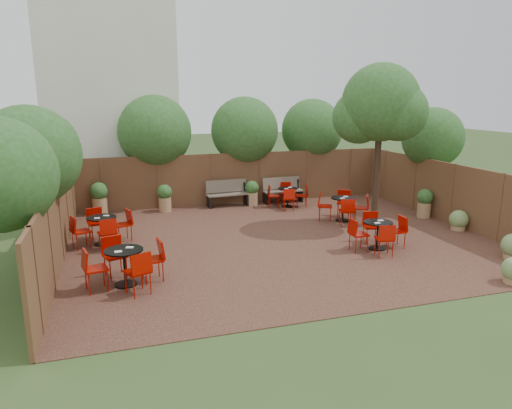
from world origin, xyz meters
name	(u,v)px	position (x,y,z in m)	size (l,w,h in m)	color
ground	(280,240)	(0.00, 0.00, 0.00)	(80.00, 80.00, 0.00)	#354F23
courtyard_paving	(280,239)	(0.00, 0.00, 0.01)	(12.00, 10.00, 0.02)	#371C16
fence_back	(237,178)	(0.00, 5.00, 1.00)	(12.00, 0.08, 2.00)	#53311F
fence_left	(59,223)	(-6.00, 0.00, 1.00)	(0.08, 10.00, 2.00)	#53311F
fence_right	(452,194)	(6.00, 0.00, 1.00)	(0.08, 10.00, 2.00)	#53311F
neighbour_building	(111,100)	(-4.50, 8.00, 4.00)	(5.00, 4.00, 8.00)	silver
overhang_foliage	(204,138)	(-1.57, 3.35, 2.75)	(15.52, 10.70, 2.76)	#23501A
courtyard_tree	(380,108)	(3.43, 0.52, 3.79)	(2.62, 2.52, 5.13)	black
park_bench_left	(227,193)	(-0.49, 4.63, 0.53)	(1.64, 0.62, 1.00)	brown
park_bench_right	(282,189)	(1.77, 4.63, 0.53)	(1.63, 0.62, 0.99)	brown
bistro_tables	(251,224)	(-0.84, 0.27, 0.48)	(9.42, 7.64, 0.96)	black
planters	(217,197)	(-1.08, 3.74, 0.58)	(11.37, 4.36, 1.15)	#9A754D
low_shrubs	(493,242)	(4.99, -2.88, 0.33)	(2.37, 4.48, 0.69)	#9A754D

